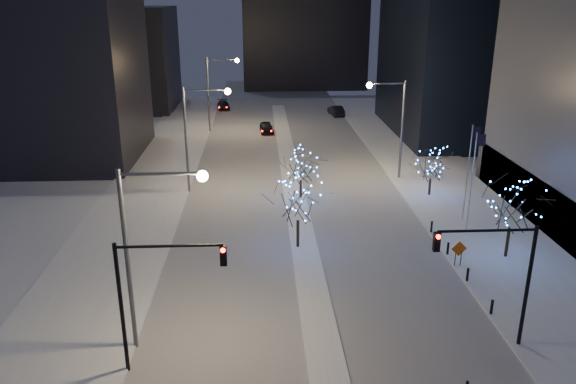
{
  "coord_description": "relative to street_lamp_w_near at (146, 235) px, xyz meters",
  "views": [
    {
      "loc": [
        -3.21,
        -23.99,
        17.86
      ],
      "look_at": [
        -1.31,
        12.34,
        5.0
      ],
      "focal_mm": 35.0,
      "sensor_mm": 36.0,
      "label": 1
    }
  ],
  "objects": [
    {
      "name": "street_lamp_east",
      "position": [
        19.02,
        28.0,
        -0.05
      ],
      "size": [
        3.9,
        0.56,
        10.0
      ],
      "color": "#595E66",
      "rests_on": "ground"
    },
    {
      "name": "road",
      "position": [
        8.94,
        33.0,
        -6.49
      ],
      "size": [
        20.0,
        130.0,
        0.02
      ],
      "primitive_type": "cube",
      "color": "#A1A5B0",
      "rests_on": "ground"
    },
    {
      "name": "median",
      "position": [
        8.94,
        28.0,
        -6.42
      ],
      "size": [
        2.0,
        80.0,
        0.15
      ],
      "primitive_type": "cube",
      "color": "white",
      "rests_on": "ground"
    },
    {
      "name": "car_near",
      "position": [
        6.71,
        48.91,
        -5.77
      ],
      "size": [
        2.06,
        4.4,
        1.46
      ],
      "primitive_type": "imported",
      "rotation": [
        0.0,
        0.0,
        0.08
      ],
      "color": "black",
      "rests_on": "ground"
    },
    {
      "name": "street_lamp_w_near",
      "position": [
        0.0,
        0.0,
        0.0
      ],
      "size": [
        4.4,
        0.56,
        10.0
      ],
      "color": "#595E66",
      "rests_on": "ground"
    },
    {
      "name": "west_sidewalk",
      "position": [
        -5.06,
        18.0,
        -6.42
      ],
      "size": [
        8.0,
        90.0,
        0.15
      ],
      "primitive_type": "cube",
      "color": "white",
      "rests_on": "ground"
    },
    {
      "name": "east_sidewalk",
      "position": [
        23.94,
        18.0,
        -6.42
      ],
      "size": [
        10.0,
        90.0,
        0.15
      ],
      "primitive_type": "cube",
      "color": "white",
      "rests_on": "ground"
    },
    {
      "name": "car_mid",
      "position": [
        17.73,
        60.04,
        -5.74
      ],
      "size": [
        2.26,
        4.77,
        1.51
      ],
      "primitive_type": "imported",
      "rotation": [
        0.0,
        0.0,
        3.29
      ],
      "color": "black",
      "rests_on": "ground"
    },
    {
      "name": "holiday_tree_median_near",
      "position": [
        8.44,
        11.87,
        -2.69
      ],
      "size": [
        5.06,
        5.06,
        5.57
      ],
      "color": "black",
      "rests_on": "median"
    },
    {
      "name": "construction_sign",
      "position": [
        19.24,
        8.17,
        -5.24
      ],
      "size": [
        1.12,
        0.13,
        1.85
      ],
      "rotation": [
        0.0,
        0.0,
        0.08
      ],
      "color": "black",
      "rests_on": "east_sidewalk"
    },
    {
      "name": "traffic_signal_west",
      "position": [
        0.5,
        -2.0,
        -1.74
      ],
      "size": [
        5.26,
        0.43,
        7.0
      ],
      "color": "black",
      "rests_on": "ground"
    },
    {
      "name": "bollards",
      "position": [
        19.14,
        8.0,
        -5.9
      ],
      "size": [
        0.16,
        12.16,
        0.9
      ],
      "color": "black",
      "rests_on": "east_sidewalk"
    },
    {
      "name": "ground",
      "position": [
        8.94,
        -2.0,
        -6.5
      ],
      "size": [
        160.0,
        160.0,
        0.0
      ],
      "primitive_type": "plane",
      "color": "white",
      "rests_on": "ground"
    },
    {
      "name": "traffic_signal_east",
      "position": [
        17.88,
        -1.0,
        -1.74
      ],
      "size": [
        5.26,
        0.43,
        7.0
      ],
      "color": "black",
      "rests_on": "ground"
    },
    {
      "name": "car_far",
      "position": [
        -0.06,
        65.78,
        -5.84
      ],
      "size": [
        2.46,
        4.77,
        1.32
      ],
      "primitive_type": "imported",
      "rotation": [
        0.0,
        0.0,
        0.14
      ],
      "color": "black",
      "rests_on": "ground"
    },
    {
      "name": "flagpoles",
      "position": [
        22.3,
        15.25,
        -1.7
      ],
      "size": [
        1.35,
        2.6,
        8.0
      ],
      "color": "silver",
      "rests_on": "east_sidewalk"
    },
    {
      "name": "filler_west_far",
      "position": [
        -17.06,
        68.0,
        1.5
      ],
      "size": [
        18.0,
        16.0,
        16.0
      ],
      "primitive_type": "cube",
      "color": "black",
      "rests_on": "ground"
    },
    {
      "name": "holiday_tree_plaza_near",
      "position": [
        23.19,
        9.47,
        -2.59
      ],
      "size": [
        4.91,
        4.91,
        5.67
      ],
      "color": "black",
      "rests_on": "east_sidewalk"
    },
    {
      "name": "filler_west_near",
      "position": [
        -19.06,
        38.0,
        5.5
      ],
      "size": [
        22.0,
        18.0,
        24.0
      ],
      "primitive_type": "cube",
      "color": "black",
      "rests_on": "ground"
    },
    {
      "name": "street_lamp_w_mid",
      "position": [
        0.0,
        25.0,
        0.0
      ],
      "size": [
        4.4,
        0.56,
        10.0
      ],
      "color": "#595E66",
      "rests_on": "ground"
    },
    {
      "name": "street_lamp_w_far",
      "position": [
        0.0,
        50.0,
        0.0
      ],
      "size": [
        4.4,
        0.56,
        10.0
      ],
      "color": "#595E66",
      "rests_on": "ground"
    },
    {
      "name": "holiday_tree_plaza_far",
      "position": [
        21.49,
        22.61,
        -3.41
      ],
      "size": [
        3.95,
        3.95,
        4.58
      ],
      "color": "black",
      "rests_on": "east_sidewalk"
    },
    {
      "name": "holiday_tree_median_far",
      "position": [
        9.44,
        22.54,
        -3.38
      ],
      "size": [
        3.72,
        3.72,
        4.58
      ],
      "color": "black",
      "rests_on": "median"
    }
  ]
}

